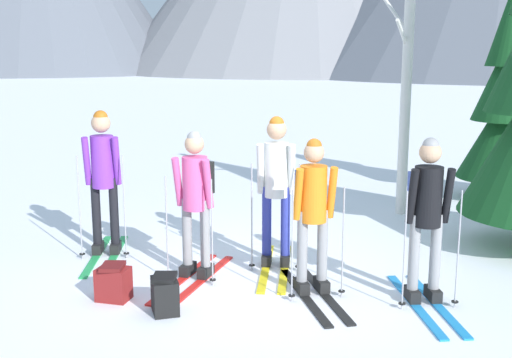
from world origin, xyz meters
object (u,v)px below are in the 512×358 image
(skier_in_white, at_px, (276,182))
(pine_tree_mid, at_px, (509,97))
(skier_in_black, at_px, (427,211))
(skier_in_pink, at_px, (196,197))
(backpack_on_snow_beside, at_px, (113,283))
(birch_tree_tall, at_px, (406,80))
(skier_in_orange, at_px, (313,208))
(backpack_on_snow_front, at_px, (165,294))
(skier_in_purple, at_px, (103,173))

(skier_in_white, relative_size, pine_tree_mid, 0.47)
(skier_in_black, height_order, pine_tree_mid, pine_tree_mid)
(skier_in_pink, bearing_deg, pine_tree_mid, 38.85)
(backpack_on_snow_beside, bearing_deg, skier_in_white, 32.86)
(skier_in_white, bearing_deg, backpack_on_snow_beside, -147.14)
(birch_tree_tall, bearing_deg, skier_in_orange, -116.06)
(skier_in_white, xyz_separation_m, backpack_on_snow_front, (-1.11, -1.40, -0.83))
(skier_in_orange, relative_size, skier_in_black, 0.97)
(skier_in_black, distance_m, backpack_on_snow_beside, 3.25)
(skier_in_white, height_order, backpack_on_snow_beside, skier_in_white)
(skier_in_pink, distance_m, pine_tree_mid, 6.30)
(skier_in_purple, relative_size, skier_in_pink, 1.07)
(birch_tree_tall, xyz_separation_m, backpack_on_snow_front, (-3.11, -3.90, -1.90))
(skier_in_pink, height_order, skier_in_black, skier_in_black)
(skier_in_purple, height_order, backpack_on_snow_beside, skier_in_purple)
(skier_in_white, xyz_separation_m, skier_in_black, (1.48, -1.08, -0.06))
(skier_in_purple, height_order, skier_in_pink, skier_in_purple)
(backpack_on_snow_front, bearing_deg, skier_in_orange, 20.57)
(skier_in_white, bearing_deg, skier_in_black, -36.08)
(skier_in_black, bearing_deg, skier_in_pink, 163.86)
(birch_tree_tall, bearing_deg, pine_tree_mid, 27.58)
(skier_in_purple, bearing_deg, backpack_on_snow_beside, -73.77)
(skier_in_purple, xyz_separation_m, skier_in_black, (3.60, -1.50, -0.08))
(skier_in_purple, bearing_deg, skier_in_white, -11.26)
(skier_in_orange, bearing_deg, backpack_on_snow_beside, -173.30)
(pine_tree_mid, distance_m, backpack_on_snow_beside, 7.46)
(skier_in_pink, relative_size, backpack_on_snow_front, 4.47)
(skier_in_purple, height_order, skier_in_white, skier_in_purple)
(skier_in_white, distance_m, pine_tree_mid, 5.36)
(backpack_on_snow_beside, bearing_deg, skier_in_purple, 106.23)
(backpack_on_snow_beside, bearing_deg, pine_tree_mid, 39.26)
(skier_in_purple, bearing_deg, skier_in_orange, -27.09)
(skier_in_pink, bearing_deg, backpack_on_snow_beside, -138.31)
(skier_in_orange, bearing_deg, pine_tree_mid, 50.52)
(skier_in_pink, distance_m, skier_in_white, 0.98)
(skier_in_orange, xyz_separation_m, backpack_on_snow_front, (-1.47, -0.55, -0.73))
(skier_in_purple, relative_size, pine_tree_mid, 0.47)
(skier_in_white, bearing_deg, skier_in_orange, -66.96)
(skier_in_orange, xyz_separation_m, birch_tree_tall, (1.64, 3.35, 1.16))
(pine_tree_mid, bearing_deg, skier_in_orange, -129.48)
(skier_in_white, xyz_separation_m, skier_in_orange, (0.36, -0.85, -0.09))
(skier_in_pink, xyz_separation_m, skier_in_black, (2.38, -0.69, 0.02))
(skier_in_purple, bearing_deg, skier_in_pink, -33.54)
(skier_in_orange, relative_size, backpack_on_snow_beside, 4.33)
(skier_in_orange, bearing_deg, skier_in_purple, 152.91)
(skier_in_white, bearing_deg, skier_in_pink, -156.62)
(pine_tree_mid, height_order, birch_tree_tall, birch_tree_tall)
(skier_in_white, xyz_separation_m, birch_tree_tall, (2.00, 2.50, 1.07))
(skier_in_purple, height_order, skier_in_black, skier_in_purple)
(skier_in_white, bearing_deg, birch_tree_tall, 51.38)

